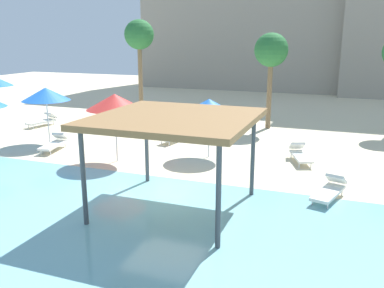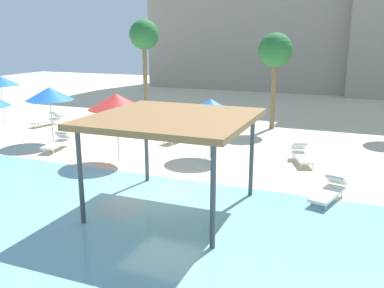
{
  "view_description": "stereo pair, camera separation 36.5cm",
  "coord_description": "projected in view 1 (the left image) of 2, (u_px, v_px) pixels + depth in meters",
  "views": [
    {
      "loc": [
        5.5,
        -12.08,
        5.17
      ],
      "look_at": [
        0.26,
        2.0,
        1.3
      ],
      "focal_mm": 38.87,
      "sensor_mm": 36.0,
      "label": 1
    },
    {
      "loc": [
        5.84,
        -11.95,
        5.17
      ],
      "look_at": [
        0.26,
        2.0,
        1.3
      ],
      "focal_mm": 38.87,
      "sensor_mm": 36.0,
      "label": 2
    }
  ],
  "objects": [
    {
      "name": "beach_umbrella_blue_2",
      "position": [
        209.0,
        106.0,
        17.96
      ],
      "size": [
        2.21,
        2.21,
        2.6
      ],
      "color": "silver",
      "rests_on": "ground"
    },
    {
      "name": "lounge_chair_0",
      "position": [
        43.0,
        120.0,
        24.91
      ],
      "size": [
        0.98,
        1.98,
        0.74
      ],
      "rotation": [
        0.0,
        0.0,
        -1.78
      ],
      "color": "white",
      "rests_on": "ground"
    },
    {
      "name": "beach_umbrella_blue_0",
      "position": [
        46.0,
        94.0,
        20.3
      ],
      "size": [
        2.33,
        2.33,
        2.79
      ],
      "color": "silver",
      "rests_on": "ground"
    },
    {
      "name": "ground_plane",
      "position": [
        164.0,
        194.0,
        14.11
      ],
      "size": [
        80.0,
        80.0,
        0.0
      ],
      "primitive_type": "plane",
      "color": "beige"
    },
    {
      "name": "palm_tree_0",
      "position": [
        139.0,
        37.0,
        26.61
      ],
      "size": [
        1.9,
        1.9,
        6.29
      ],
      "color": "brown",
      "rests_on": "ground"
    },
    {
      "name": "lounge_chair_5",
      "position": [
        175.0,
        135.0,
        21.18
      ],
      "size": [
        0.97,
        1.98,
        0.74
      ],
      "rotation": [
        0.0,
        0.0,
        -1.78
      ],
      "color": "white",
      "rests_on": "ground"
    },
    {
      "name": "lounge_chair_3",
      "position": [
        300.0,
        154.0,
        17.74
      ],
      "size": [
        1.22,
        1.99,
        0.74
      ],
      "rotation": [
        0.0,
        0.0,
        -1.22
      ],
      "color": "white",
      "rests_on": "ground"
    },
    {
      "name": "lounge_chair_6",
      "position": [
        330.0,
        190.0,
        13.59
      ],
      "size": [
        1.1,
        1.99,
        0.74
      ],
      "rotation": [
        0.0,
        0.0,
        -1.85
      ],
      "color": "white",
      "rests_on": "ground"
    },
    {
      "name": "lounge_chair_4",
      "position": [
        55.0,
        143.0,
        19.57
      ],
      "size": [
        0.94,
        1.97,
        0.74
      ],
      "rotation": [
        0.0,
        0.0,
        -1.39
      ],
      "color": "white",
      "rests_on": "ground"
    },
    {
      "name": "palm_tree_3",
      "position": [
        271.0,
        52.0,
        23.27
      ],
      "size": [
        1.9,
        1.9,
        5.43
      ],
      "color": "brown",
      "rests_on": "ground"
    },
    {
      "name": "shade_pavilion",
      "position": [
        175.0,
        121.0,
        12.19
      ],
      "size": [
        4.58,
        4.58,
        2.95
      ],
      "color": "#42474C",
      "rests_on": "ground"
    },
    {
      "name": "lagoon_water",
      "position": [
        69.0,
        273.0,
        9.34
      ],
      "size": [
        44.0,
        13.5,
        0.04
      ],
      "primitive_type": "cube",
      "color": "#7AB7C1",
      "rests_on": "ground"
    },
    {
      "name": "beach_umbrella_red_5",
      "position": [
        115.0,
        102.0,
        17.24
      ],
      "size": [
        2.37,
        2.37,
        2.9
      ],
      "color": "silver",
      "rests_on": "ground"
    }
  ]
}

